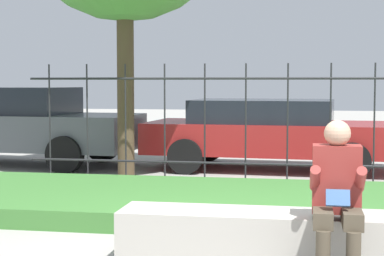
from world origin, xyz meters
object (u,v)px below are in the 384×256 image
stone_bench (271,240)px  car_parked_left (9,124)px  person_seated_reader (337,193)px  car_parked_center (270,132)px

stone_bench → car_parked_left: car_parked_left is taller
stone_bench → car_parked_left: size_ratio=0.54×
stone_bench → person_seated_reader: size_ratio=2.13×
person_seated_reader → car_parked_center: size_ratio=0.28×
stone_bench → car_parked_left: (-5.12, 5.64, 0.57)m
person_seated_reader → car_parked_left: (-5.65, 5.96, 0.10)m
person_seated_reader → car_parked_left: bearing=133.5°
stone_bench → person_seated_reader: 0.77m
person_seated_reader → car_parked_left: car_parked_left is taller
person_seated_reader → car_parked_center: person_seated_reader is taller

